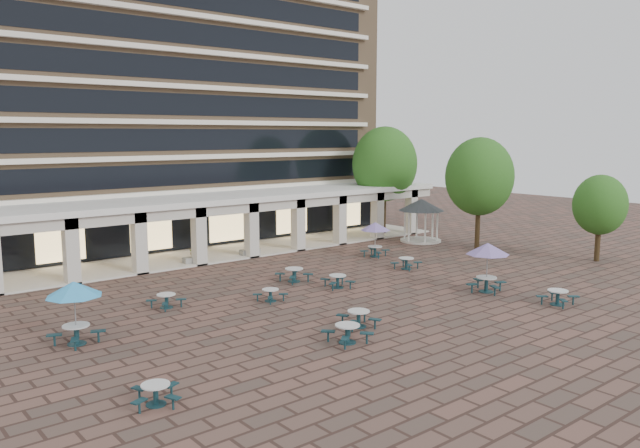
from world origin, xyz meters
The scene contains 21 objects.
ground centered at (0.00, 0.00, 0.00)m, with size 120.00×120.00×0.00m, color brown.
apartment_building centered at (0.00, 25.47, 12.60)m, with size 40.00×15.50×25.20m.
retail_arcade centered at (0.00, 14.80, 3.00)m, with size 42.00×6.60×4.40m.
picnic_table_0 centered at (-14.00, -6.47, 0.43)m, with size 1.96×1.96×0.72m.
picnic_table_1 centered at (-3.15, -4.56, 0.46)m, with size 2.07×2.07×0.77m.
picnic_table_2 centered at (7.42, -8.39, 0.47)m, with size 1.85×1.85×0.78m.
picnic_table_4 centered at (-14.00, 1.26, 2.29)m, with size 2.34×2.34×2.70m.
picnic_table_5 centered at (-5.03, -5.89, 0.48)m, with size 1.88×1.88×0.80m.
picnic_table_6 centered at (6.80, -4.41, 2.36)m, with size 2.41×2.41×2.78m.
picnic_table_7 centered at (7.77, 2.57, 0.45)m, with size 1.92×1.92×0.75m.
picnic_table_8 centered at (-8.57, 4.04, 0.43)m, with size 1.86×1.86×0.72m.
picnic_table_9 centered at (-3.73, 1.68, 0.40)m, with size 1.66×1.66×0.67m.
picnic_table_10 centered at (0.96, 1.63, 0.45)m, with size 1.98×1.98×0.75m.
picnic_table_11 centered at (9.11, 6.88, 2.13)m, with size 2.17×2.17×2.51m.
picnic_table_13 centered at (-0.08, 4.44, 0.49)m, with size 1.87×1.87×0.82m.
gazebo centered at (16.59, 9.13, 2.65)m, with size 3.77×3.77×3.51m.
tree_east_a centered at (17.19, 3.93, 5.62)m, with size 5.16×5.16×8.60m.
tree_east_b centered at (20.07, -4.09, 3.95)m, with size 3.64×3.64×6.06m.
tree_east_c centered at (17.02, 13.83, 6.21)m, with size 5.70×5.70×9.49m.
planter_left centered at (-2.28, 12.90, 0.47)m, with size 1.50×0.60×1.21m.
planter_right centered at (2.27, 12.90, 0.55)m, with size 1.50×0.84×1.31m.
Camera 1 is at (-22.16, -24.89, 8.81)m, focal length 35.00 mm.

